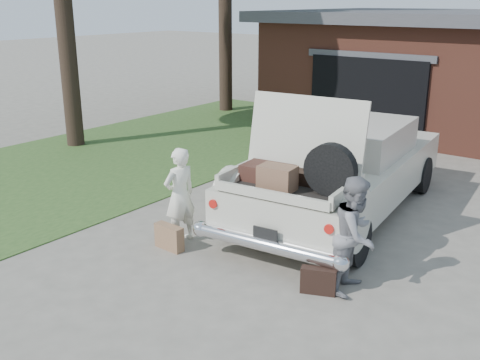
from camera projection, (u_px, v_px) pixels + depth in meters
The scene contains 7 objects.
ground at pixel (215, 263), 8.09m from camera, with size 90.00×90.00×0.00m, color gray.
grass_strip at pixel (120, 156), 13.54m from camera, with size 6.00×16.00×0.02m, color #2D4C1E.
sedan at pixel (341, 169), 9.73m from camera, with size 2.72×5.75×2.29m.
woman_left at pixel (180, 195), 8.60m from camera, with size 0.55×0.36×1.51m, color white.
woman_right at pixel (355, 235), 7.13m from camera, with size 0.75×0.58×1.54m, color gray.
suitcase_left at pixel (169, 237), 8.48m from camera, with size 0.50×0.16×0.38m, color #976D4D.
suitcase_right at pixel (318, 281), 7.20m from camera, with size 0.46×0.14×0.35m, color black.
Camera 1 is at (4.75, -5.60, 3.62)m, focal length 42.00 mm.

